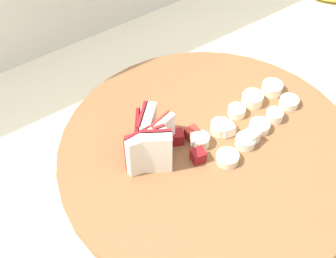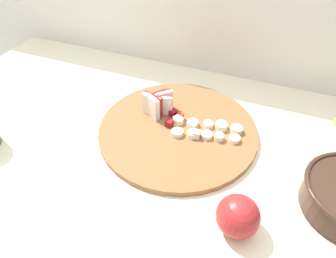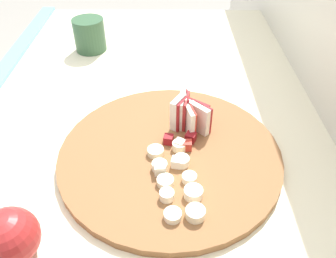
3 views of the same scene
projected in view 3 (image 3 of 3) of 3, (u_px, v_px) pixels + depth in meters
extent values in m
cube|color=beige|center=(148.00, 248.00, 0.96)|extent=(1.24, 0.74, 0.89)
cube|color=silver|center=(308.00, 192.00, 0.80)|extent=(2.40, 0.04, 1.39)
cylinder|color=brown|center=(170.00, 154.00, 0.60)|extent=(0.39, 0.39, 0.01)
cube|color=maroon|center=(182.00, 114.00, 0.63)|extent=(0.03, 0.02, 0.06)
cube|color=white|center=(178.00, 113.00, 0.63)|extent=(0.04, 0.03, 0.06)
cube|color=#A32323|center=(186.00, 111.00, 0.64)|extent=(0.05, 0.02, 0.06)
cube|color=#EFE5CC|center=(182.00, 111.00, 0.64)|extent=(0.05, 0.02, 0.06)
cube|color=maroon|center=(187.00, 107.00, 0.65)|extent=(0.04, 0.01, 0.06)
cube|color=#EFE5CC|center=(184.00, 107.00, 0.65)|extent=(0.04, 0.01, 0.06)
cube|color=#B22D23|center=(191.00, 120.00, 0.62)|extent=(0.05, 0.02, 0.05)
cube|color=white|center=(189.00, 120.00, 0.62)|extent=(0.05, 0.02, 0.05)
cube|color=maroon|center=(202.00, 117.00, 0.63)|extent=(0.04, 0.04, 0.06)
cube|color=white|center=(199.00, 118.00, 0.62)|extent=(0.04, 0.04, 0.06)
cube|color=maroon|center=(198.00, 113.00, 0.64)|extent=(0.03, 0.04, 0.05)
cube|color=white|center=(195.00, 115.00, 0.63)|extent=(0.04, 0.05, 0.05)
cube|color=maroon|center=(191.00, 137.00, 0.61)|extent=(0.02, 0.02, 0.02)
cube|color=white|center=(176.00, 162.00, 0.56)|extent=(0.02, 0.02, 0.02)
cube|color=maroon|center=(168.00, 139.00, 0.61)|extent=(0.02, 0.02, 0.02)
cube|color=#EFE5CC|center=(160.00, 169.00, 0.55)|extent=(0.02, 0.02, 0.02)
cube|color=#B22D23|center=(187.00, 145.00, 0.60)|extent=(0.02, 0.02, 0.02)
cube|color=beige|center=(180.00, 144.00, 0.60)|extent=(0.02, 0.02, 0.02)
cylinder|color=beige|center=(156.00, 151.00, 0.59)|extent=(0.03, 0.03, 0.01)
cylinder|color=white|center=(160.00, 166.00, 0.56)|extent=(0.03, 0.03, 0.01)
cylinder|color=#F4EAC6|center=(165.00, 181.00, 0.54)|extent=(0.03, 0.03, 0.01)
cylinder|color=white|center=(167.00, 195.00, 0.51)|extent=(0.02, 0.02, 0.01)
cylinder|color=white|center=(173.00, 215.00, 0.49)|extent=(0.03, 0.03, 0.01)
cylinder|color=beige|center=(179.00, 146.00, 0.60)|extent=(0.02, 0.02, 0.01)
cylinder|color=white|center=(181.00, 161.00, 0.57)|extent=(0.03, 0.03, 0.01)
cylinder|color=white|center=(189.00, 178.00, 0.54)|extent=(0.02, 0.02, 0.01)
cylinder|color=white|center=(193.00, 193.00, 0.52)|extent=(0.03, 0.03, 0.02)
cylinder|color=#F4EAC6|center=(195.00, 213.00, 0.49)|extent=(0.03, 0.03, 0.01)
cylinder|color=#335638|center=(90.00, 35.00, 0.90)|extent=(0.08, 0.08, 0.09)
sphere|color=#A32323|center=(9.00, 237.00, 0.44)|extent=(0.08, 0.08, 0.08)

